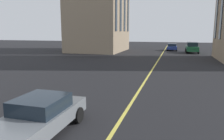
{
  "coord_description": "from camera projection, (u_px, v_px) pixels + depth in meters",
  "views": [
    {
      "loc": [
        -1.02,
        -2.07,
        3.67
      ],
      "look_at": [
        8.53,
        0.71,
        1.91
      ],
      "focal_mm": 34.8,
      "sensor_mm": 36.0,
      "label": 1
    }
  ],
  "objects": [
    {
      "name": "car_grey_near",
      "position": [
        39.0,
        116.0,
        7.7
      ],
      "size": [
        4.4,
        1.95,
        1.37
      ],
      "color": "slate",
      "rests_on": "ground_plane"
    },
    {
      "name": "car_blue_oncoming",
      "position": [
        172.0,
        47.0,
        42.91
      ],
      "size": [
        4.4,
        1.95,
        1.37
      ],
      "color": "navy",
      "rests_on": "ground_plane"
    },
    {
      "name": "car_green_parked_b",
      "position": [
        192.0,
        47.0,
        38.13
      ],
      "size": [
        4.7,
        2.14,
        1.88
      ],
      "color": "#1E6038",
      "rests_on": "ground_plane"
    },
    {
      "name": "lane_centre_line",
      "position": [
        152.0,
        70.0,
        21.08
      ],
      "size": [
        80.0,
        0.16,
        0.01
      ],
      "color": "#D8C64C",
      "rests_on": "ground_plane"
    }
  ]
}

